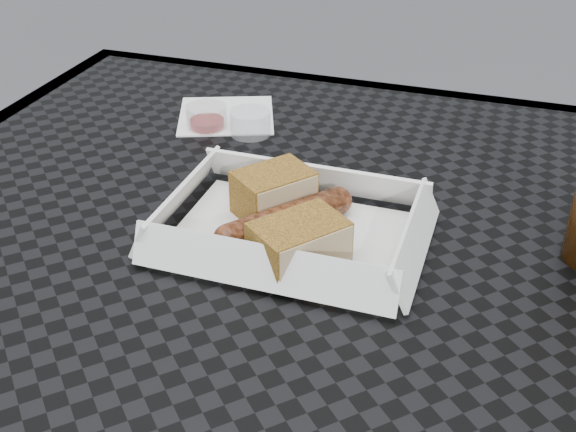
% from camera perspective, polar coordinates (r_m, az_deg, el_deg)
% --- Properties ---
extents(patio_table, '(0.80, 0.80, 0.74)m').
position_cam_1_polar(patio_table, '(0.77, -3.33, -4.71)').
color(patio_table, black).
rests_on(patio_table, ground).
extents(food_tray, '(0.22, 0.15, 0.00)m').
position_cam_1_polar(food_tray, '(0.69, 0.26, -1.55)').
color(food_tray, white).
rests_on(food_tray, patio_table).
extents(bratwurst, '(0.11, 0.13, 0.03)m').
position_cam_1_polar(bratwurst, '(0.69, -0.21, -0.25)').
color(bratwurst, brown).
rests_on(bratwurst, food_tray).
extents(bread_near, '(0.09, 0.09, 0.05)m').
position_cam_1_polar(bread_near, '(0.71, -1.14, 1.87)').
color(bread_near, olive).
rests_on(bread_near, food_tray).
extents(bread_far, '(0.09, 0.10, 0.04)m').
position_cam_1_polar(bread_far, '(0.64, 0.87, -2.14)').
color(bread_far, olive).
rests_on(bread_far, food_tray).
extents(veg_garnish, '(0.03, 0.03, 0.00)m').
position_cam_1_polar(veg_garnish, '(0.63, 4.44, -4.90)').
color(veg_garnish, red).
rests_on(veg_garnish, food_tray).
extents(napkin, '(0.16, 0.16, 0.00)m').
position_cam_1_polar(napkin, '(0.95, -4.90, 7.92)').
color(napkin, white).
rests_on(napkin, patio_table).
extents(condiment_cup_sauce, '(0.05, 0.05, 0.03)m').
position_cam_1_polar(condiment_cup_sauce, '(0.91, -6.44, 7.75)').
color(condiment_cup_sauce, maroon).
rests_on(condiment_cup_sauce, patio_table).
extents(condiment_cup_empty, '(0.05, 0.05, 0.03)m').
position_cam_1_polar(condiment_cup_empty, '(0.89, -2.99, 7.38)').
color(condiment_cup_empty, silver).
rests_on(condiment_cup_empty, patio_table).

